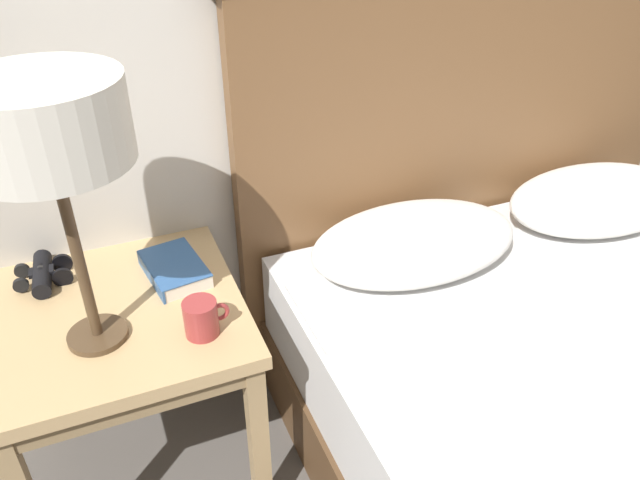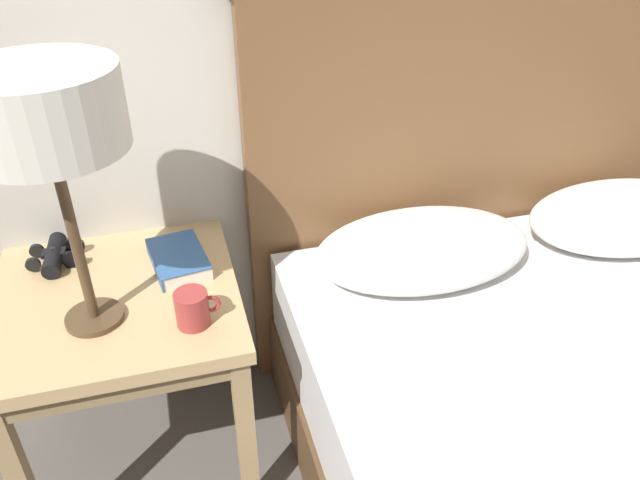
% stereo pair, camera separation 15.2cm
% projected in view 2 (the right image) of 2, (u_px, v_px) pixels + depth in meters
% --- Properties ---
extents(nightstand, '(0.58, 0.58, 0.58)m').
position_uv_depth(nightstand, '(121.00, 319.00, 1.55)').
color(nightstand, tan).
rests_on(nightstand, ground_plane).
extents(table_lamp, '(0.30, 0.30, 0.58)m').
position_uv_depth(table_lamp, '(43.00, 115.00, 1.15)').
color(table_lamp, '#4C3823').
rests_on(table_lamp, nightstand).
extents(book_on_nightstand, '(0.16, 0.22, 0.04)m').
position_uv_depth(book_on_nightstand, '(178.00, 259.00, 1.59)').
color(book_on_nightstand, silver).
rests_on(book_on_nightstand, nightstand).
extents(binoculars_pair, '(0.14, 0.16, 0.05)m').
position_uv_depth(binoculars_pair, '(55.00, 255.00, 1.60)').
color(binoculars_pair, black).
rests_on(binoculars_pair, nightstand).
extents(coffee_mug, '(0.10, 0.08, 0.08)m').
position_uv_depth(coffee_mug, '(193.00, 308.00, 1.39)').
color(coffee_mug, '#993333').
rests_on(coffee_mug, nightstand).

